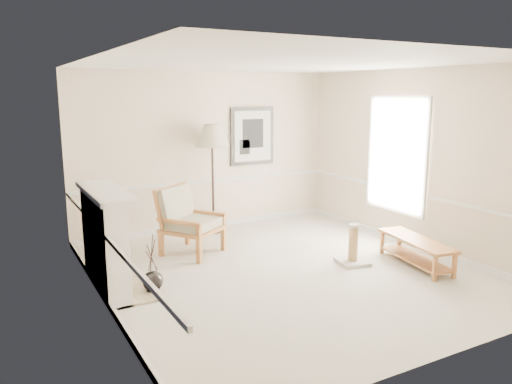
{
  "coord_description": "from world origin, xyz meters",
  "views": [
    {
      "loc": [
        -3.62,
        -5.74,
        2.5
      ],
      "look_at": [
        -0.08,
        0.7,
        1.05
      ],
      "focal_mm": 35.0,
      "sensor_mm": 36.0,
      "label": 1
    }
  ],
  "objects_px": {
    "floor_vase": "(153,282)",
    "scratching_post": "(353,251)",
    "floor_lamp": "(212,138)",
    "bench": "(416,248)",
    "armchair": "(186,217)"
  },
  "relations": [
    {
      "from": "floor_vase",
      "to": "bench",
      "type": "distance_m",
      "value": 3.83
    },
    {
      "from": "floor_lamp",
      "to": "scratching_post",
      "type": "xyz_separation_m",
      "value": [
        1.11,
        -2.6,
        -1.53
      ]
    },
    {
      "from": "floor_vase",
      "to": "floor_lamp",
      "type": "bearing_deg",
      "value": 50.44
    },
    {
      "from": "floor_lamp",
      "to": "bench",
      "type": "distance_m",
      "value": 3.9
    },
    {
      "from": "floor_vase",
      "to": "floor_lamp",
      "type": "distance_m",
      "value": 3.29
    },
    {
      "from": "floor_vase",
      "to": "floor_lamp",
      "type": "relative_size",
      "value": 0.39
    },
    {
      "from": "armchair",
      "to": "floor_vase",
      "type": "bearing_deg",
      "value": -159.75
    },
    {
      "from": "floor_lamp",
      "to": "floor_vase",
      "type": "bearing_deg",
      "value": -129.56
    },
    {
      "from": "floor_vase",
      "to": "scratching_post",
      "type": "xyz_separation_m",
      "value": [
        2.95,
        -0.37,
        0.05
      ]
    },
    {
      "from": "floor_lamp",
      "to": "bench",
      "type": "relative_size",
      "value": 1.36
    },
    {
      "from": "floor_vase",
      "to": "armchair",
      "type": "height_order",
      "value": "armchair"
    },
    {
      "from": "floor_vase",
      "to": "floor_lamp",
      "type": "xyz_separation_m",
      "value": [
        1.84,
        2.23,
        1.58
      ]
    },
    {
      "from": "armchair",
      "to": "floor_lamp",
      "type": "relative_size",
      "value": 0.59
    },
    {
      "from": "floor_vase",
      "to": "bench",
      "type": "height_order",
      "value": "floor_vase"
    },
    {
      "from": "floor_lamp",
      "to": "scratching_post",
      "type": "distance_m",
      "value": 3.21
    }
  ]
}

